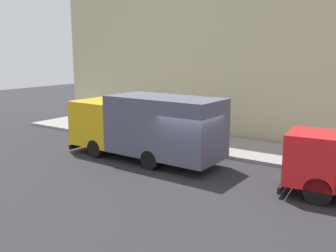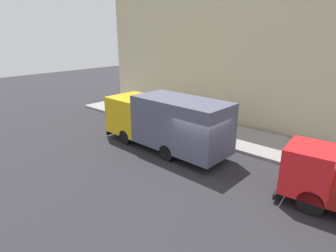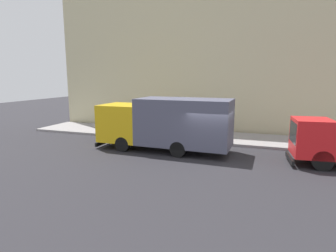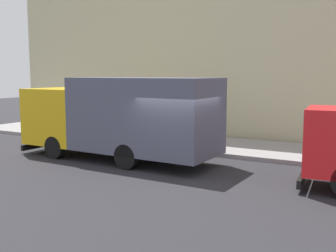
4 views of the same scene
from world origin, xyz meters
name	(u,v)px [view 2 (image 2 of 4)]	position (x,y,z in m)	size (l,w,h in m)	color
ground	(199,167)	(0.00, 0.00, 0.00)	(80.00, 80.00, 0.00)	#28272B
sidewalk	(245,139)	(4.99, 0.00, 0.08)	(3.98, 30.00, 0.16)	gray
building_facade	(272,40)	(7.48, 0.00, 6.06)	(0.50, 30.00, 12.11)	beige
large_utility_truck	(166,121)	(0.71, 2.89, 1.70)	(2.69, 8.09, 3.14)	gold
pedestrian_walking	(179,104)	(6.31, 6.50, 1.03)	(0.55, 0.55, 1.66)	brown
street_sign_post	(197,112)	(3.49, 2.73, 1.66)	(0.44, 0.08, 2.54)	#4C5156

